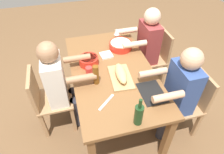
{
  "coord_description": "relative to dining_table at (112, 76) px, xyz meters",
  "views": [
    {
      "loc": [
        -1.64,
        0.44,
        2.18
      ],
      "look_at": [
        0.0,
        0.0,
        0.63
      ],
      "focal_mm": 31.73,
      "sensor_mm": 36.0,
      "label": 1
    }
  ],
  "objects": [
    {
      "name": "diner_near_right",
      "position": [
        0.44,
        -0.59,
        0.05
      ],
      "size": [
        0.41,
        0.53,
        1.2
      ],
      "color": "#2D2D38",
      "rests_on": "ground_plane"
    },
    {
      "name": "bread_loaf",
      "position": [
        -0.16,
        -0.05,
        0.16
      ],
      "size": [
        0.33,
        0.13,
        0.09
      ],
      "primitive_type": "ellipsoid",
      "rotation": [
        0.0,
        0.0,
        -0.07
      ],
      "color": "tan",
      "rests_on": "cutting_board"
    },
    {
      "name": "placemat_near_left",
      "position": [
        -0.44,
        -0.29,
        0.09
      ],
      "size": [
        0.32,
        0.23,
        0.01
      ],
      "primitive_type": "cube",
      "color": "black",
      "rests_on": "dining_table"
    },
    {
      "name": "dining_table",
      "position": [
        0.0,
        0.0,
        0.0
      ],
      "size": [
        1.62,
        0.9,
        0.74
      ],
      "color": "brown",
      "rests_on": "ground_plane"
    },
    {
      "name": "serving_bowl_pasta",
      "position": [
        0.39,
        -0.22,
        0.14
      ],
      "size": [
        0.29,
        0.29,
        0.09
      ],
      "color": "red",
      "rests_on": "dining_table"
    },
    {
      "name": "napkin_stack",
      "position": [
        0.27,
        0.0,
        0.1
      ],
      "size": [
        0.15,
        0.15,
        0.02
      ],
      "primitive_type": "cube",
      "rotation": [
        0.0,
        0.0,
        0.09
      ],
      "color": "white",
      "rests_on": "dining_table"
    },
    {
      "name": "wine_bottle",
      "position": [
        -0.73,
        -0.03,
        0.2
      ],
      "size": [
        0.08,
        0.08,
        0.29
      ],
      "color": "#193819",
      "rests_on": "dining_table"
    },
    {
      "name": "ground_plane",
      "position": [
        0.0,
        0.0,
        -0.65
      ],
      "size": [
        8.0,
        8.0,
        0.0
      ],
      "primitive_type": "plane",
      "color": "brown"
    },
    {
      "name": "cutting_board",
      "position": [
        -0.16,
        -0.05,
        0.1
      ],
      "size": [
        0.41,
        0.25,
        0.02
      ],
      "primitive_type": "cube",
      "rotation": [
        0.0,
        0.0,
        -0.07
      ],
      "color": "tan",
      "rests_on": "dining_table"
    },
    {
      "name": "beer_bottle",
      "position": [
        -0.16,
        0.21,
        0.2
      ],
      "size": [
        0.06,
        0.06,
        0.22
      ],
      "primitive_type": "cylinder",
      "color": "brown",
      "rests_on": "dining_table"
    },
    {
      "name": "diner_near_left",
      "position": [
        -0.44,
        -0.59,
        0.05
      ],
      "size": [
        0.41,
        0.53,
        1.2
      ],
      "color": "#2D2D38",
      "rests_on": "ground_plane"
    },
    {
      "name": "chair_near_left",
      "position": [
        -0.44,
        -0.77,
        -0.17
      ],
      "size": [
        0.4,
        0.4,
        0.85
      ],
      "color": "#A87F56",
      "rests_on": "ground_plane"
    },
    {
      "name": "serving_bowl_salad",
      "position": [
        0.17,
        0.23,
        0.14
      ],
      "size": [
        0.22,
        0.22,
        0.1
      ],
      "color": "red",
      "rests_on": "dining_table"
    },
    {
      "name": "carving_knife",
      "position": [
        -0.45,
        0.17,
        0.09
      ],
      "size": [
        0.17,
        0.19,
        0.01
      ],
      "primitive_type": "cube",
      "rotation": [
        0.0,
        0.0,
        2.29
      ],
      "color": "silver",
      "rests_on": "dining_table"
    },
    {
      "name": "cup_far_center",
      "position": [
        -0.0,
        0.26,
        0.13
      ],
      "size": [
        0.07,
        0.07,
        0.09
      ],
      "primitive_type": "cylinder",
      "color": "red",
      "rests_on": "dining_table"
    },
    {
      "name": "diner_far_center",
      "position": [
        -0.0,
        0.59,
        0.05
      ],
      "size": [
        0.41,
        0.53,
        1.2
      ],
      "color": "#2D2D38",
      "rests_on": "ground_plane"
    },
    {
      "name": "chair_near_right",
      "position": [
        0.44,
        -0.77,
        -0.17
      ],
      "size": [
        0.4,
        0.4,
        0.85
      ],
      "color": "#A87F56",
      "rests_on": "ground_plane"
    },
    {
      "name": "wine_glass",
      "position": [
        0.59,
        -0.22,
        0.21
      ],
      "size": [
        0.08,
        0.08,
        0.17
      ],
      "color": "silver",
      "rests_on": "dining_table"
    },
    {
      "name": "chair_far_center",
      "position": [
        0.0,
        0.77,
        -0.17
      ],
      "size": [
        0.4,
        0.4,
        0.85
      ],
      "color": "#A87F56",
      "rests_on": "ground_plane"
    }
  ]
}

